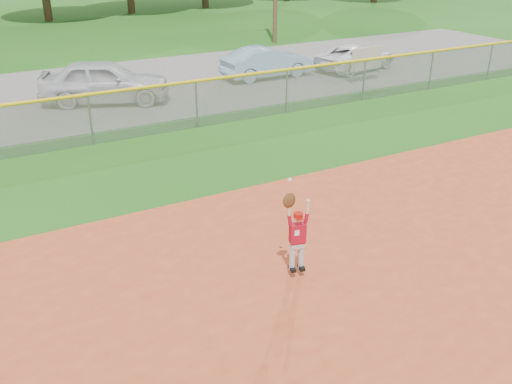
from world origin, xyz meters
The scene contains 8 objects.
ground centered at (0.00, 0.00, 0.00)m, with size 120.00×120.00×0.00m, color #1F5914.
parking_strip centered at (0.00, 16.00, 0.01)m, with size 44.00×10.00×0.03m, color slate.
car_white_a centered at (-1.76, 14.21, 0.81)m, with size 1.83×4.56×1.55m, color silver.
car_blue centered at (5.32, 14.77, 0.68)m, with size 1.37×3.92×1.29m, color #7FA7BD.
car_white_b centered at (9.60, 14.16, 0.59)m, with size 1.87×4.05×1.12m, color white.
sponsor_sign centered at (8.51, 12.14, 0.95)m, with size 1.61×0.19×1.44m.
outfield_fence centered at (0.00, 10.00, 0.88)m, with size 40.06×0.10×1.55m.
ballplayer centered at (-1.97, 1.13, 0.93)m, with size 0.50×0.28×1.80m.
Camera 1 is at (-6.83, -6.18, 5.70)m, focal length 40.00 mm.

